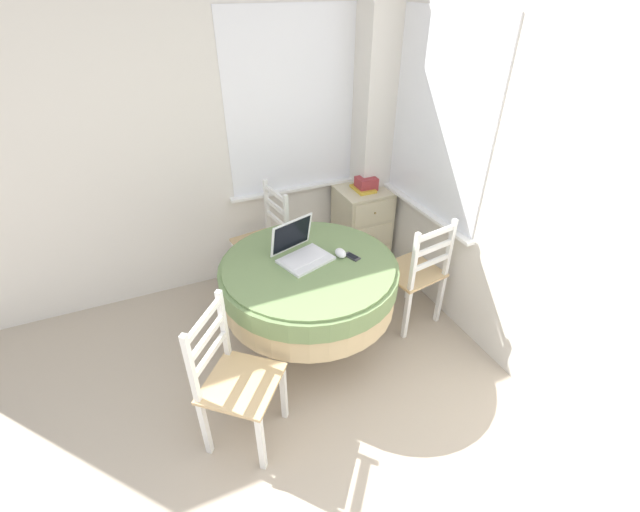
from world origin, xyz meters
name	(u,v)px	position (x,y,z in m)	size (l,w,h in m)	color
corner_room_shell	(354,175)	(1.00, 1.74, 1.28)	(4.07, 4.65, 2.55)	silver
round_dining_table	(309,280)	(0.64, 1.65, 0.60)	(1.21, 1.21, 0.74)	#4C3D2D
laptop	(301,251)	(0.62, 1.74, 0.80)	(0.41, 0.39, 0.26)	silver
computer_mouse	(341,253)	(0.87, 1.64, 0.77)	(0.07, 0.11, 0.05)	white
cell_phone	(352,257)	(0.94, 1.60, 0.75)	(0.09, 0.13, 0.01)	#2D2D33
dining_chair_near_back_window	(265,242)	(0.58, 2.50, 0.46)	(0.45, 0.46, 0.93)	tan
dining_chair_near_right_window	(416,274)	(1.49, 1.58, 0.46)	(0.46, 0.45, 0.93)	tan
dining_chair_camera_near	(235,381)	(-0.03, 1.13, 0.46)	(0.56, 0.56, 0.93)	tan
corner_cabinet	(362,225)	(1.55, 2.54, 0.38)	(0.47, 0.46, 0.76)	beige
storage_box	(366,183)	(1.56, 2.52, 0.81)	(0.17, 0.15, 0.11)	#9E3338
book_on_cabinet	(363,189)	(1.53, 2.52, 0.77)	(0.16, 0.22, 0.02)	gold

